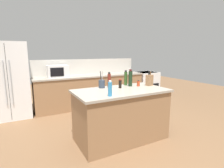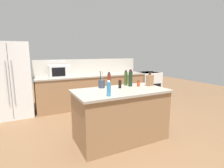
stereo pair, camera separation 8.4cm
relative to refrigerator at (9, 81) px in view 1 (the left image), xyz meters
The scene contains 15 objects.
ground_plane 3.05m from the refrigerator, 50.80° to the right, with size 14.00×14.00×0.00m, color brown.
back_counter_run 2.18m from the refrigerator, ahead, with size 3.29×0.66×0.94m.
wall_backsplash 2.17m from the refrigerator, ahead, with size 3.25×0.03×0.46m, color beige.
kitchen_island 2.94m from the refrigerator, 50.80° to the right, with size 1.68×0.90×0.94m.
refrigerator is the anchor object (origin of this frame).
range_oven 4.23m from the refrigerator, ahead, with size 0.76×0.65×0.92m.
microwave 1.17m from the refrigerator, ahead, with size 0.55×0.39×0.33m.
knife_block 3.35m from the refrigerator, 40.39° to the right, with size 0.15×0.13×0.29m.
utensil_crock 2.50m from the refrigerator, 50.19° to the right, with size 0.12×0.12×0.32m.
spice_jar_paprika 3.14m from the refrigerator, 42.51° to the right, with size 0.06×0.06×0.12m.
wine_bottle 2.98m from the refrigerator, 43.09° to the right, with size 0.08×0.08×0.34m.
vinegar_bottle 2.62m from the refrigerator, 48.17° to the right, with size 0.06×0.06×0.29m.
olive_oil_bottle 2.88m from the refrigerator, 41.48° to the right, with size 0.07×0.07×0.31m.
dish_soap_bottle 2.94m from the refrigerator, 60.57° to the right, with size 0.06×0.06×0.25m.
soy_sauce_bottle 2.84m from the refrigerator, 48.00° to the right, with size 0.06×0.06×0.17m.
Camera 1 is at (-1.60, -2.63, 1.61)m, focal length 28.00 mm.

